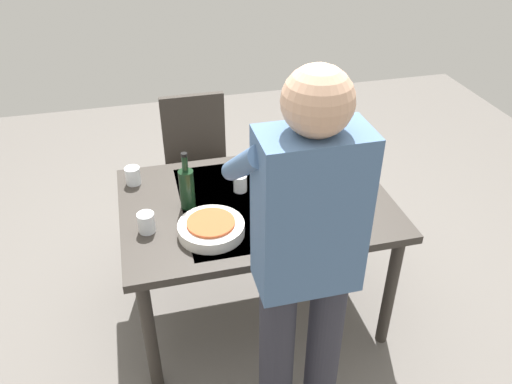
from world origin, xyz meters
TOP-DOWN VIEW (x-y plane):
  - ground_plane at (0.00, 0.00)m, footprint 6.00×6.00m
  - dining_table at (0.00, 0.00)m, footprint 1.32×0.92m
  - chair_near at (0.18, -0.84)m, footprint 0.40×0.40m
  - person_server at (-0.00, 0.72)m, footprint 0.42×0.61m
  - wine_bottle at (0.33, -0.03)m, footprint 0.07×0.07m
  - wine_glass_left at (-0.41, -0.37)m, footprint 0.07×0.07m
  - water_cup_near_left at (0.06, -0.11)m, footprint 0.07×0.07m
  - water_cup_near_right at (0.58, -0.31)m, footprint 0.08×0.08m
  - water_cup_far_left at (-0.01, 0.38)m, footprint 0.08×0.08m
  - water_cup_far_right at (0.54, 0.12)m, footprint 0.08×0.08m
  - serving_bowl_pasta at (0.26, 0.21)m, footprint 0.30×0.30m
  - side_bowl_salad at (-0.51, -0.10)m, footprint 0.18×0.18m
  - side_bowl_bread at (-0.30, -0.02)m, footprint 0.16×0.16m
  - dinner_plate_near at (-0.42, 0.18)m, footprint 0.23×0.23m
  - dinner_plate_far at (-0.22, -0.28)m, footprint 0.23×0.23m
  - table_knife at (-0.04, 0.03)m, footprint 0.06×0.20m
  - table_fork at (0.32, -0.21)m, footprint 0.03×0.18m

SIDE VIEW (x-z plane):
  - ground_plane at x=0.00m, z-range 0.00..0.00m
  - chair_near at x=0.18m, z-range 0.07..0.98m
  - dining_table at x=0.00m, z-range 0.29..1.02m
  - table_knife at x=-0.04m, z-range 0.74..0.74m
  - table_fork at x=0.32m, z-range 0.74..0.74m
  - dinner_plate_near at x=-0.42m, z-range 0.74..0.75m
  - dinner_plate_far at x=-0.22m, z-range 0.74..0.75m
  - serving_bowl_pasta at x=0.26m, z-range 0.73..0.80m
  - side_bowl_salad at x=-0.51m, z-range 0.73..0.80m
  - side_bowl_bread at x=-0.30m, z-range 0.73..0.80m
  - water_cup_near_left at x=0.06m, z-range 0.74..0.82m
  - water_cup_near_right at x=0.58m, z-range 0.74..0.83m
  - water_cup_far_right at x=0.54m, z-range 0.74..0.83m
  - water_cup_far_left at x=-0.01m, z-range 0.74..0.84m
  - wine_glass_left at x=-0.41m, z-range 0.76..0.92m
  - wine_bottle at x=0.33m, z-range 0.70..0.99m
  - person_server at x=0.00m, z-range 0.12..1.81m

